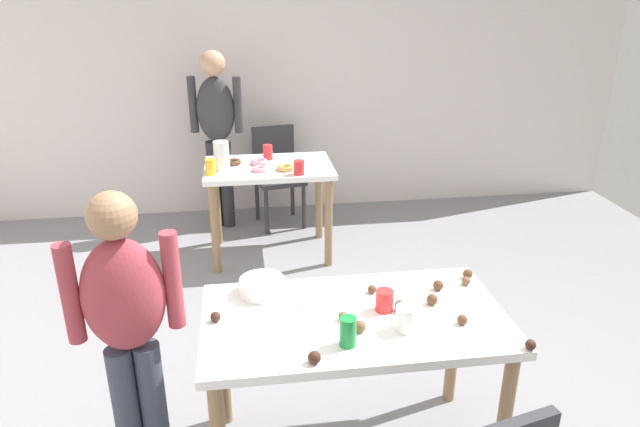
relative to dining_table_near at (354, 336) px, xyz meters
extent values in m
cube|color=silver|center=(0.02, 3.27, 0.65)|extent=(6.40, 0.10, 2.60)
cube|color=white|center=(0.00, 0.00, 0.08)|extent=(1.29, 0.71, 0.04)
cylinder|color=olive|center=(0.58, -0.29, -0.29)|extent=(0.06, 0.06, 0.71)
cylinder|color=olive|center=(-0.58, 0.29, -0.29)|extent=(0.06, 0.06, 0.71)
cylinder|color=olive|center=(0.58, 0.29, -0.29)|extent=(0.06, 0.06, 0.71)
cube|color=white|center=(-0.24, 2.19, 0.08)|extent=(0.98, 0.65, 0.04)
cylinder|color=olive|center=(-0.67, 1.92, -0.29)|extent=(0.06, 0.06, 0.71)
cylinder|color=olive|center=(0.19, 1.92, -0.29)|extent=(0.06, 0.06, 0.71)
cylinder|color=olive|center=(-0.67, 2.45, -0.29)|extent=(0.06, 0.06, 0.71)
cylinder|color=olive|center=(0.19, 2.45, -0.29)|extent=(0.06, 0.06, 0.71)
cube|color=#2D2D33|center=(-0.12, 2.79, -0.22)|extent=(0.47, 0.47, 0.04)
cube|color=#2D2D33|center=(-0.16, 2.97, 0.01)|extent=(0.38, 0.12, 0.42)
cylinder|color=#2D2D33|center=(0.08, 2.66, -0.44)|extent=(0.04, 0.04, 0.41)
cylinder|color=#2D2D33|center=(-0.25, 2.59, -0.44)|extent=(0.04, 0.04, 0.41)
cylinder|color=#2D2D33|center=(0.01, 2.99, -0.44)|extent=(0.04, 0.04, 0.41)
cylinder|color=#2D2D33|center=(-0.32, 2.92, -0.44)|extent=(0.04, 0.04, 0.41)
cylinder|color=#383D4C|center=(-0.98, -0.02, -0.30)|extent=(0.11, 0.11, 0.69)
cylinder|color=#383D4C|center=(-0.87, -0.01, -0.30)|extent=(0.11, 0.11, 0.69)
ellipsoid|color=#9E3842|center=(-0.92, -0.01, 0.28)|extent=(0.35, 0.25, 0.49)
sphere|color=#997051|center=(-0.92, -0.01, 0.62)|extent=(0.19, 0.19, 0.19)
cylinder|color=#9E3842|center=(-1.11, -0.04, 0.32)|extent=(0.08, 0.08, 0.41)
cylinder|color=#9E3842|center=(-0.74, 0.01, 0.32)|extent=(0.08, 0.08, 0.41)
cylinder|color=#28282D|center=(-0.58, 2.82, -0.26)|extent=(0.11, 0.11, 0.78)
cylinder|color=#28282D|center=(-0.69, 2.84, -0.26)|extent=(0.11, 0.11, 0.78)
ellipsoid|color=#333338|center=(-0.64, 2.83, 0.41)|extent=(0.35, 0.25, 0.55)
sphere|color=tan|center=(-0.64, 2.83, 0.79)|extent=(0.21, 0.21, 0.21)
cylinder|color=#333338|center=(-0.45, 2.80, 0.45)|extent=(0.08, 0.08, 0.47)
cylinder|color=#333338|center=(-0.83, 2.86, 0.45)|extent=(0.08, 0.08, 0.47)
cylinder|color=white|center=(-0.38, 0.24, 0.14)|extent=(0.20, 0.20, 0.07)
cylinder|color=#198438|center=(-0.07, -0.21, 0.16)|extent=(0.07, 0.07, 0.12)
cube|color=silver|center=(-0.13, 0.11, 0.11)|extent=(0.17, 0.02, 0.01)
cylinder|color=red|center=(0.13, 0.02, 0.15)|extent=(0.08, 0.08, 0.10)
cylinder|color=white|center=(0.18, -0.14, 0.16)|extent=(0.09, 0.09, 0.11)
sphere|color=brown|center=(0.35, 0.04, 0.13)|extent=(0.05, 0.05, 0.05)
sphere|color=brown|center=(0.42, 0.16, 0.13)|extent=(0.05, 0.05, 0.05)
sphere|color=#3D2319|center=(-0.58, 0.03, 0.12)|extent=(0.04, 0.04, 0.04)
sphere|color=brown|center=(0.43, -0.13, 0.12)|extent=(0.04, 0.04, 0.04)
sphere|color=brown|center=(0.57, 0.19, 0.12)|extent=(0.04, 0.04, 0.04)
sphere|color=brown|center=(-0.06, -0.03, 0.12)|extent=(0.04, 0.04, 0.04)
sphere|color=brown|center=(0.11, 0.17, 0.12)|extent=(0.04, 0.04, 0.04)
sphere|color=#3D2319|center=(0.62, -0.33, 0.12)|extent=(0.04, 0.04, 0.04)
sphere|color=#3D2319|center=(-0.21, -0.30, 0.13)|extent=(0.05, 0.05, 0.05)
sphere|color=brown|center=(0.60, 0.25, 0.13)|extent=(0.05, 0.05, 0.05)
sphere|color=brown|center=(0.20, 0.00, 0.13)|extent=(0.05, 0.05, 0.05)
sphere|color=brown|center=(0.00, -0.12, 0.13)|extent=(0.05, 0.05, 0.05)
cylinder|color=white|center=(-0.59, 2.13, 0.21)|extent=(0.12, 0.12, 0.22)
cylinder|color=red|center=(-0.03, 1.93, 0.15)|extent=(0.08, 0.08, 0.11)
cylinder|color=yellow|center=(-0.67, 2.02, 0.16)|extent=(0.07, 0.07, 0.12)
cylinder|color=red|center=(-0.24, 2.35, 0.16)|extent=(0.08, 0.08, 0.12)
torus|color=gold|center=(-0.12, 2.05, 0.12)|extent=(0.13, 0.13, 0.04)
torus|color=pink|center=(-0.31, 2.23, 0.12)|extent=(0.13, 0.13, 0.04)
torus|color=brown|center=(-0.51, 2.25, 0.12)|extent=(0.12, 0.12, 0.04)
torus|color=pink|center=(-0.32, 2.05, 0.12)|extent=(0.11, 0.11, 0.03)
camera|label=1|loc=(-0.44, -2.06, 1.42)|focal=32.27mm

